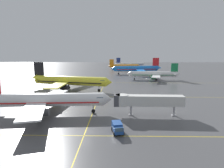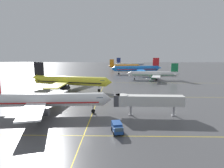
{
  "view_description": "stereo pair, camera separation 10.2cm",
  "coord_description": "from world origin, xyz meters",
  "px_view_note": "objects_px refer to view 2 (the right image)",
  "views": [
    {
      "loc": [
        6.45,
        -37.73,
        16.62
      ],
      "look_at": [
        4.93,
        36.6,
        4.24
      ],
      "focal_mm": 30.14,
      "sensor_mm": 36.0,
      "label": 1
    },
    {
      "loc": [
        6.55,
        -37.73,
        16.62
      ],
      "look_at": [
        4.93,
        36.6,
        4.24
      ],
      "focal_mm": 30.14,
      "sensor_mm": 36.0,
      "label": 2
    }
  ],
  "objects_px": {
    "airliner_distant_taxiway": "(130,64)",
    "airliner_second_row": "(69,81)",
    "airliner_third_row": "(154,74)",
    "jet_bridge": "(143,101)",
    "airliner_far_right_stand": "(124,66)",
    "airliner_far_left_stand": "(137,69)",
    "airliner_front_gate": "(45,100)",
    "service_truck_red_van": "(117,127)"
  },
  "relations": [
    {
      "from": "airliner_far_left_stand",
      "to": "airliner_front_gate",
      "type": "bearing_deg",
      "value": -109.84
    },
    {
      "from": "airliner_distant_taxiway",
      "to": "airliner_third_row",
      "type": "bearing_deg",
      "value": -85.8
    },
    {
      "from": "airliner_far_left_stand",
      "to": "service_truck_red_van",
      "type": "relative_size",
      "value": 9.29
    },
    {
      "from": "airliner_second_row",
      "to": "airliner_front_gate",
      "type": "bearing_deg",
      "value": -86.87
    },
    {
      "from": "airliner_third_row",
      "to": "airliner_far_right_stand",
      "type": "bearing_deg",
      "value": 101.95
    },
    {
      "from": "airliner_distant_taxiway",
      "to": "airliner_far_left_stand",
      "type": "bearing_deg",
      "value": -89.69
    },
    {
      "from": "airliner_front_gate",
      "to": "service_truck_red_van",
      "type": "bearing_deg",
      "value": -31.78
    },
    {
      "from": "airliner_far_right_stand",
      "to": "airliner_distant_taxiway",
      "type": "distance_m",
      "value": 27.97
    },
    {
      "from": "airliner_third_row",
      "to": "airliner_far_right_stand",
      "type": "xyz_separation_m",
      "value": [
        -15.15,
        71.58,
        0.01
      ]
    },
    {
      "from": "airliner_third_row",
      "to": "jet_bridge",
      "type": "distance_m",
      "value": 69.39
    },
    {
      "from": "airliner_third_row",
      "to": "airliner_distant_taxiway",
      "type": "xyz_separation_m",
      "value": [
        -7.22,
        98.4,
        0.29
      ]
    },
    {
      "from": "airliner_front_gate",
      "to": "airliner_distant_taxiway",
      "type": "xyz_separation_m",
      "value": [
        35.41,
        165.22,
        -0.08
      ]
    },
    {
      "from": "airliner_far_right_stand",
      "to": "jet_bridge",
      "type": "relative_size",
      "value": 1.79
    },
    {
      "from": "airliner_second_row",
      "to": "jet_bridge",
      "type": "bearing_deg",
      "value": -50.27
    },
    {
      "from": "airliner_second_row",
      "to": "jet_bridge",
      "type": "xyz_separation_m",
      "value": [
        28.48,
        -34.27,
        -0.17
      ]
    },
    {
      "from": "airliner_second_row",
      "to": "airliner_far_left_stand",
      "type": "distance_m",
      "value": 75.62
    },
    {
      "from": "airliner_distant_taxiway",
      "to": "service_truck_red_van",
      "type": "xyz_separation_m",
      "value": [
        -15.76,
        -177.39,
        -2.62
      ]
    },
    {
      "from": "airliner_distant_taxiway",
      "to": "jet_bridge",
      "type": "bearing_deg",
      "value": -93.02
    },
    {
      "from": "airliner_second_row",
      "to": "jet_bridge",
      "type": "height_order",
      "value": "airliner_second_row"
    },
    {
      "from": "airliner_third_row",
      "to": "jet_bridge",
      "type": "xyz_separation_m",
      "value": [
        -15.99,
        -67.52,
        0.55
      ]
    },
    {
      "from": "airliner_second_row",
      "to": "airliner_third_row",
      "type": "xyz_separation_m",
      "value": [
        44.47,
        33.26,
        -0.72
      ]
    },
    {
      "from": "airliner_distant_taxiway",
      "to": "airliner_front_gate",
      "type": "bearing_deg",
      "value": -102.1
    },
    {
      "from": "airliner_far_right_stand",
      "to": "jet_bridge",
      "type": "height_order",
      "value": "airliner_far_right_stand"
    },
    {
      "from": "airliner_second_row",
      "to": "service_truck_red_van",
      "type": "relative_size",
      "value": 9.02
    },
    {
      "from": "service_truck_red_van",
      "to": "jet_bridge",
      "type": "distance_m",
      "value": 13.74
    },
    {
      "from": "airliner_second_row",
      "to": "service_truck_red_van",
      "type": "distance_m",
      "value": 50.62
    },
    {
      "from": "airliner_third_row",
      "to": "airliner_front_gate",
      "type": "bearing_deg",
      "value": -122.54
    },
    {
      "from": "airliner_far_left_stand",
      "to": "service_truck_red_van",
      "type": "bearing_deg",
      "value": -98.24
    },
    {
      "from": "airliner_front_gate",
      "to": "service_truck_red_van",
      "type": "height_order",
      "value": "airliner_front_gate"
    },
    {
      "from": "airliner_second_row",
      "to": "airliner_far_right_stand",
      "type": "xyz_separation_m",
      "value": [
        29.32,
        104.83,
        -0.71
      ]
    },
    {
      "from": "airliner_far_left_stand",
      "to": "airliner_far_right_stand",
      "type": "distance_m",
      "value": 40.11
    },
    {
      "from": "airliner_far_left_stand",
      "to": "airliner_second_row",
      "type": "bearing_deg",
      "value": -119.83
    },
    {
      "from": "airliner_front_gate",
      "to": "airliner_third_row",
      "type": "height_order",
      "value": "airliner_front_gate"
    },
    {
      "from": "airliner_front_gate",
      "to": "airliner_second_row",
      "type": "xyz_separation_m",
      "value": [
        -1.84,
        33.56,
        0.35
      ]
    },
    {
      "from": "airliner_far_right_stand",
      "to": "airliner_second_row",
      "type": "bearing_deg",
      "value": -105.63
    },
    {
      "from": "airliner_distant_taxiway",
      "to": "service_truck_red_van",
      "type": "height_order",
      "value": "airliner_distant_taxiway"
    },
    {
      "from": "airliner_second_row",
      "to": "airliner_far_left_stand",
      "type": "relative_size",
      "value": 0.97
    },
    {
      "from": "airliner_third_row",
      "to": "airliner_far_left_stand",
      "type": "bearing_deg",
      "value": 101.98
    },
    {
      "from": "airliner_distant_taxiway",
      "to": "airliner_second_row",
      "type": "bearing_deg",
      "value": -105.8
    },
    {
      "from": "airliner_third_row",
      "to": "airliner_distant_taxiway",
      "type": "height_order",
      "value": "airliner_distant_taxiway"
    },
    {
      "from": "airliner_far_right_stand",
      "to": "airliner_distant_taxiway",
      "type": "relative_size",
      "value": 0.93
    },
    {
      "from": "airliner_front_gate",
      "to": "airliner_second_row",
      "type": "bearing_deg",
      "value": 93.13
    }
  ]
}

